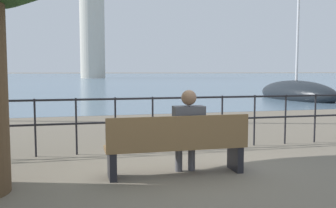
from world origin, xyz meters
TOP-DOWN VIEW (x-y plane):
  - ground_plane at (0.00, 0.00)m, footprint 1000.00×1000.00m
  - harbor_water at (0.00, 157.80)m, footprint 600.00×300.00m
  - park_bench at (0.00, -0.07)m, footprint 2.10×0.45m
  - seated_person_left at (0.19, 0.01)m, footprint 0.46×0.35m
  - promenade_railing at (0.00, 1.73)m, footprint 14.38×0.04m
  - sailboat_0 at (10.55, 13.22)m, footprint 2.41×6.47m
  - harbor_lighthouse at (2.68, 82.84)m, footprint 5.62×5.62m

SIDE VIEW (x-z plane):
  - ground_plane at x=0.00m, z-range 0.00..0.00m
  - harbor_water at x=0.00m, z-range 0.00..0.01m
  - sailboat_0 at x=10.55m, z-range -4.71..5.38m
  - park_bench at x=0.00m, z-range -0.01..0.89m
  - promenade_railing at x=0.00m, z-range 0.17..1.22m
  - seated_person_left at x=0.19m, z-range 0.07..1.33m
  - harbor_lighthouse at x=2.68m, z-range -0.88..24.42m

